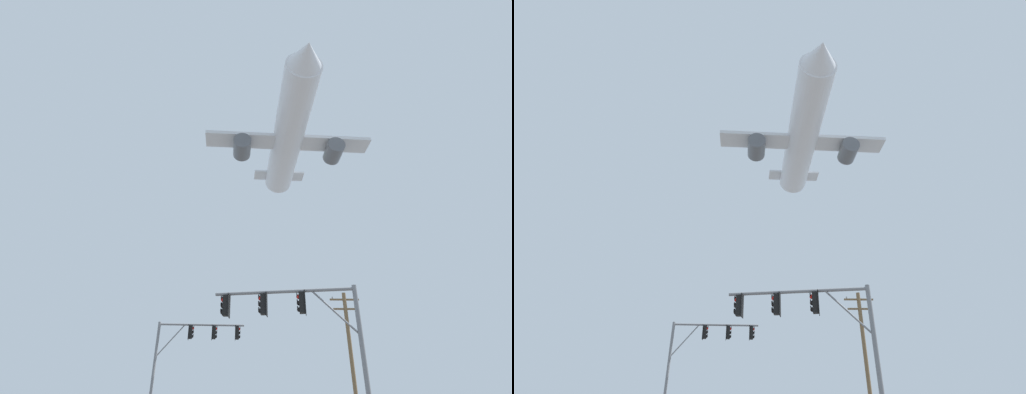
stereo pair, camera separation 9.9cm
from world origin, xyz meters
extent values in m
cylinder|color=slate|center=(5.28, 8.83, 2.96)|extent=(0.20, 0.20, 5.92)
cylinder|color=slate|center=(2.22, 9.37, 5.77)|extent=(6.15, 1.22, 0.15)
cylinder|color=slate|center=(4.36, 8.99, 4.81)|extent=(1.91, 0.41, 1.98)
cube|color=black|center=(-0.36, 9.82, 5.25)|extent=(0.31, 0.36, 0.90)
cylinder|color=black|center=(-0.36, 9.82, 5.76)|extent=(0.05, 0.05, 0.12)
cube|color=black|center=(-0.22, 9.79, 5.25)|extent=(0.10, 0.46, 1.04)
sphere|color=red|center=(-0.50, 9.84, 5.52)|extent=(0.20, 0.20, 0.20)
cylinder|color=black|center=(-0.56, 9.85, 5.58)|extent=(0.08, 0.21, 0.21)
sphere|color=black|center=(-0.50, 9.84, 5.24)|extent=(0.20, 0.20, 0.20)
cylinder|color=black|center=(-0.56, 9.85, 5.30)|extent=(0.08, 0.21, 0.21)
sphere|color=black|center=(-0.50, 9.84, 4.96)|extent=(0.20, 0.20, 0.20)
cylinder|color=black|center=(-0.56, 9.85, 5.02)|extent=(0.08, 0.21, 0.21)
cube|color=black|center=(1.33, 9.52, 5.25)|extent=(0.31, 0.36, 0.90)
cylinder|color=black|center=(1.33, 9.52, 5.76)|extent=(0.05, 0.05, 0.12)
cube|color=black|center=(1.47, 9.50, 5.25)|extent=(0.10, 0.46, 1.04)
sphere|color=red|center=(1.19, 9.55, 5.52)|extent=(0.20, 0.20, 0.20)
cylinder|color=black|center=(1.12, 9.56, 5.58)|extent=(0.08, 0.21, 0.21)
sphere|color=black|center=(1.19, 9.55, 5.24)|extent=(0.20, 0.20, 0.20)
cylinder|color=black|center=(1.12, 9.56, 5.30)|extent=(0.08, 0.21, 0.21)
sphere|color=black|center=(1.19, 9.55, 4.96)|extent=(0.20, 0.20, 0.20)
cylinder|color=black|center=(1.12, 9.56, 5.02)|extent=(0.08, 0.21, 0.21)
cube|color=black|center=(3.01, 9.23, 5.25)|extent=(0.31, 0.36, 0.90)
cylinder|color=black|center=(3.01, 9.23, 5.76)|extent=(0.05, 0.05, 0.12)
cube|color=black|center=(3.15, 9.20, 5.25)|extent=(0.10, 0.46, 1.04)
sphere|color=red|center=(2.87, 9.25, 5.52)|extent=(0.20, 0.20, 0.20)
cylinder|color=black|center=(2.81, 9.26, 5.58)|extent=(0.08, 0.21, 0.21)
sphere|color=black|center=(2.87, 9.25, 5.24)|extent=(0.20, 0.20, 0.20)
cylinder|color=black|center=(2.81, 9.26, 5.30)|extent=(0.08, 0.21, 0.21)
sphere|color=black|center=(2.87, 9.25, 4.96)|extent=(0.20, 0.20, 0.20)
cylinder|color=black|center=(2.81, 9.26, 5.02)|extent=(0.08, 0.21, 0.21)
cylinder|color=slate|center=(-5.80, 20.99, 3.37)|extent=(0.20, 0.20, 6.74)
cylinder|color=slate|center=(-2.72, 21.17, 6.59)|extent=(6.18, 0.52, 0.15)
cylinder|color=slate|center=(-4.88, 21.04, 5.48)|extent=(1.92, 0.19, 2.26)
cube|color=black|center=(-0.13, 21.33, 6.06)|extent=(0.28, 0.33, 0.90)
cylinder|color=black|center=(-0.13, 21.33, 6.57)|extent=(0.05, 0.05, 0.12)
cube|color=black|center=(-0.27, 21.32, 6.06)|extent=(0.05, 0.46, 1.04)
sphere|color=red|center=(0.02, 21.34, 6.33)|extent=(0.20, 0.20, 0.20)
cylinder|color=black|center=(0.08, 21.34, 6.39)|extent=(0.05, 0.21, 0.21)
sphere|color=black|center=(0.02, 21.34, 6.05)|extent=(0.20, 0.20, 0.20)
cylinder|color=black|center=(0.08, 21.34, 6.11)|extent=(0.05, 0.21, 0.21)
sphere|color=black|center=(0.02, 21.34, 5.77)|extent=(0.20, 0.20, 0.20)
cylinder|color=black|center=(0.08, 21.34, 5.83)|extent=(0.05, 0.21, 0.21)
cube|color=black|center=(-1.82, 21.23, 6.06)|extent=(0.28, 0.33, 0.90)
cylinder|color=black|center=(-1.82, 21.23, 6.57)|extent=(0.05, 0.05, 0.12)
cube|color=black|center=(-1.96, 21.22, 6.06)|extent=(0.05, 0.46, 1.04)
sphere|color=red|center=(-1.68, 21.23, 6.33)|extent=(0.20, 0.20, 0.20)
cylinder|color=black|center=(-1.61, 21.24, 6.39)|extent=(0.05, 0.21, 0.21)
sphere|color=black|center=(-1.68, 21.23, 6.05)|extent=(0.20, 0.20, 0.20)
cylinder|color=black|center=(-1.61, 21.24, 6.11)|extent=(0.05, 0.21, 0.21)
sphere|color=black|center=(-1.68, 21.23, 5.77)|extent=(0.20, 0.20, 0.20)
cylinder|color=black|center=(-1.61, 21.24, 5.83)|extent=(0.05, 0.21, 0.21)
cube|color=black|center=(-3.52, 21.12, 6.06)|extent=(0.28, 0.33, 0.90)
cylinder|color=black|center=(-3.52, 21.12, 6.57)|extent=(0.05, 0.05, 0.12)
cube|color=black|center=(-3.66, 21.12, 6.06)|extent=(0.05, 0.46, 1.04)
sphere|color=red|center=(-3.38, 21.13, 6.33)|extent=(0.20, 0.20, 0.20)
cylinder|color=black|center=(-3.31, 21.14, 6.39)|extent=(0.05, 0.21, 0.21)
sphere|color=black|center=(-3.38, 21.13, 6.05)|extent=(0.20, 0.20, 0.20)
cylinder|color=black|center=(-3.31, 21.14, 6.11)|extent=(0.05, 0.21, 0.21)
sphere|color=black|center=(-3.38, 21.13, 5.77)|extent=(0.20, 0.20, 0.20)
cylinder|color=black|center=(-3.31, 21.14, 5.83)|extent=(0.05, 0.21, 0.21)
cylinder|color=brown|center=(7.95, 20.74, 4.45)|extent=(0.28, 0.28, 8.89)
cube|color=brown|center=(7.95, 20.74, 8.39)|extent=(2.20, 0.12, 0.12)
cube|color=brown|center=(7.95, 20.74, 7.69)|extent=(1.80, 0.12, 0.12)
cylinder|color=gray|center=(7.05, 20.74, 8.51)|extent=(0.10, 0.10, 0.18)
cylinder|color=gray|center=(8.85, 20.74, 8.51)|extent=(0.10, 0.10, 0.18)
cylinder|color=white|center=(5.85, 31.20, 33.11)|extent=(5.23, 23.55, 4.16)
cone|color=white|center=(6.45, 18.23, 33.11)|extent=(4.08, 3.04, 3.95)
cone|color=white|center=(5.26, 44.05, 33.11)|extent=(3.65, 2.76, 3.53)
cube|color=silver|center=(5.82, 31.85, 32.49)|extent=(22.19, 3.88, 0.47)
cylinder|color=#595B60|center=(12.00, 32.14, 31.24)|extent=(2.48, 3.22, 2.34)
cylinder|color=#595B60|center=(-0.35, 31.57, 31.24)|extent=(2.48, 3.22, 2.34)
cube|color=#0C5933|center=(5.39, 41.33, 35.45)|extent=(0.48, 3.65, 4.94)
cube|color=silver|center=(5.37, 41.59, 33.50)|extent=(7.89, 2.70, 0.26)
camera|label=1|loc=(0.62, -6.82, 1.22)|focal=25.54mm
camera|label=2|loc=(0.72, -6.82, 1.22)|focal=25.54mm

